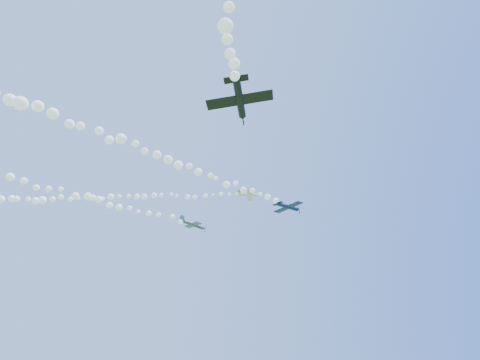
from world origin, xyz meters
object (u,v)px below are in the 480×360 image
object	(u,v)px
plane_black	(240,99)
plane_navy	(288,207)
plane_grey	(193,224)
plane_white	(250,195)

from	to	relation	value
plane_black	plane_navy	bearing A→B (deg)	-6.70
plane_navy	plane_grey	xyz separation A→B (m)	(-21.88, 3.08, -6.06)
plane_white	plane_grey	xyz separation A→B (m)	(-14.83, -4.45, -12.45)
plane_white	plane_navy	xyz separation A→B (m)	(7.05, -7.53, -6.39)
plane_grey	plane_white	bearing A→B (deg)	0.08
plane_navy	plane_grey	bearing A→B (deg)	150.01
plane_white	plane_grey	size ratio (longest dim) A/B	0.99
plane_grey	plane_black	xyz separation A→B (m)	(-1.99, -45.72, -4.54)
plane_navy	plane_grey	distance (m)	22.91
plane_navy	plane_grey	size ratio (longest dim) A/B	1.19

